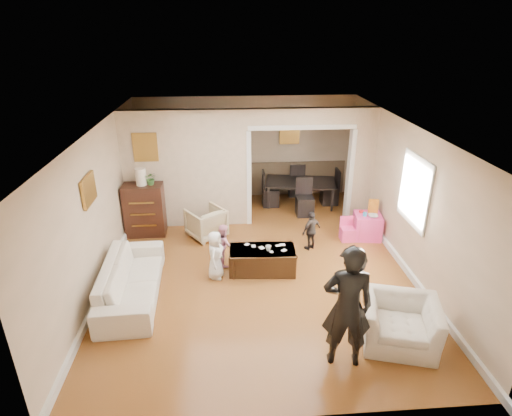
{
  "coord_description": "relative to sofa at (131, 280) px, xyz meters",
  "views": [
    {
      "loc": [
        -0.54,
        -6.93,
        4.19
      ],
      "look_at": [
        0.0,
        0.2,
        1.05
      ],
      "focal_mm": 29.35,
      "sensor_mm": 36.0,
      "label": 1
    }
  ],
  "objects": [
    {
      "name": "table_lamp",
      "position": [
        -0.14,
        2.32,
        0.99
      ],
      "size": [
        0.22,
        0.22,
        0.36
      ],
      "primitive_type": "cylinder",
      "color": "#F5E3C8",
      "rests_on": "dresser"
    },
    {
      "name": "cyan_cup",
      "position": [
        4.48,
        1.75,
        0.24
      ],
      "size": [
        0.08,
        0.08,
        0.08
      ],
      "primitive_type": "cylinder",
      "color": "#29A7CF",
      "rests_on": "play_table"
    },
    {
      "name": "framed_art_alcove",
      "position": [
        3.26,
        4.38,
        1.38
      ],
      "size": [
        0.45,
        0.03,
        0.55
      ],
      "primitive_type": "cube",
      "color": "brown"
    },
    {
      "name": "armchair_front",
      "position": [
        4.0,
        -1.42,
        0.01
      ],
      "size": [
        1.23,
        1.14,
        0.67
      ],
      "primitive_type": "imported",
      "rotation": [
        0.0,
        0.0,
        -0.28
      ],
      "color": "white",
      "rests_on": "ground"
    },
    {
      "name": "sofa",
      "position": [
        0.0,
        0.0,
        0.0
      ],
      "size": [
        0.95,
        2.24,
        0.65
      ],
      "primitive_type": "imported",
      "rotation": [
        0.0,
        0.0,
        1.61
      ],
      "color": "white",
      "rests_on": "ground"
    },
    {
      "name": "cereal_box",
      "position": [
        4.7,
        1.9,
        0.35
      ],
      "size": [
        0.21,
        0.1,
        0.3
      ],
      "primitive_type": "cube",
      "rotation": [
        0.0,
        0.0,
        -0.14
      ],
      "color": "yellow",
      "rests_on": "play_table"
    },
    {
      "name": "child_kneel_b",
      "position": [
        1.54,
        0.93,
        0.09
      ],
      "size": [
        0.4,
        0.47,
        0.82
      ],
      "primitive_type": "imported",
      "rotation": [
        0.0,
        0.0,
        1.84
      ],
      "color": "pink",
      "rests_on": "ground"
    },
    {
      "name": "adult_person",
      "position": [
        3.11,
        -1.72,
        0.57
      ],
      "size": [
        0.7,
        0.5,
        1.78
      ],
      "primitive_type": "imported",
      "rotation": [
        0.0,
        0.0,
        3.02
      ],
      "color": "black",
      "rests_on": "ground"
    },
    {
      "name": "dresser",
      "position": [
        -0.14,
        2.32,
        0.25
      ],
      "size": [
        0.83,
        0.47,
        1.14
      ],
      "primitive_type": "cube",
      "color": "#351810",
      "rests_on": "ground"
    },
    {
      "name": "partition_right",
      "position": [
        4.63,
        2.74,
        0.98
      ],
      "size": [
        0.55,
        0.18,
        2.6
      ],
      "primitive_type": "cube",
      "color": "beige",
      "rests_on": "ground"
    },
    {
      "name": "play_table",
      "position": [
        4.58,
        1.8,
        -0.06
      ],
      "size": [
        0.61,
        0.61,
        0.52
      ],
      "primitive_type": "cube",
      "rotation": [
        0.0,
        0.0,
        -0.14
      ],
      "color": "#FF439E",
      "rests_on": "ground"
    },
    {
      "name": "floor",
      "position": [
        2.16,
        0.94,
        -0.32
      ],
      "size": [
        7.0,
        7.0,
        0.0
      ],
      "primitive_type": "plane",
      "color": "#A15A29",
      "rests_on": "ground"
    },
    {
      "name": "partition_left",
      "position": [
        0.78,
        2.74,
        0.98
      ],
      "size": [
        2.75,
        0.18,
        2.6
      ],
      "primitive_type": "cube",
      "color": "beige",
      "rests_on": "ground"
    },
    {
      "name": "play_bowl",
      "position": [
        4.63,
        1.68,
        0.23
      ],
      "size": [
        0.24,
        0.24,
        0.05
      ],
      "primitive_type": "imported",
      "rotation": [
        0.0,
        0.0,
        -0.14
      ],
      "color": "silver",
      "rests_on": "play_table"
    },
    {
      "name": "coffee_cup",
      "position": [
        2.34,
        0.58,
        0.17
      ],
      "size": [
        0.11,
        0.11,
        0.09
      ],
      "primitive_type": "imported",
      "rotation": [
        0.0,
        0.0,
        -0.08
      ],
      "color": "silver",
      "rests_on": "coffee_table"
    },
    {
      "name": "armchair_back",
      "position": [
        1.16,
        2.09,
        0.0
      ],
      "size": [
        0.97,
        0.98,
        0.65
      ],
      "primitive_type": "imported",
      "rotation": [
        0.0,
        0.0,
        3.74
      ],
      "color": "#C3B188",
      "rests_on": "ground"
    },
    {
      "name": "partition_header",
      "position": [
        3.26,
        2.74,
        2.1
      ],
      "size": [
        2.22,
        0.18,
        0.35
      ],
      "primitive_type": "cube",
      "color": "beige",
      "rests_on": "partition_right"
    },
    {
      "name": "toy_block",
      "position": [
        4.46,
        1.92,
        0.23
      ],
      "size": [
        0.09,
        0.08,
        0.05
      ],
      "primitive_type": "cube",
      "rotation": [
        0.0,
        0.0,
        0.21
      ],
      "color": "red",
      "rests_on": "play_table"
    },
    {
      "name": "craft_papers",
      "position": [
        2.35,
        0.7,
        0.13
      ],
      "size": [
        0.77,
        0.41,
        0.0
      ],
      "color": "white",
      "rests_on": "coffee_table"
    },
    {
      "name": "framed_art_partition",
      "position": [
        -0.04,
        2.64,
        1.53
      ],
      "size": [
        0.45,
        0.03,
        0.55
      ],
      "primitive_type": "cube",
      "color": "brown",
      "rests_on": "partition_left"
    },
    {
      "name": "window_pane",
      "position": [
        4.89,
        0.54,
        1.23
      ],
      "size": [
        0.03,
        0.95,
        1.1
      ],
      "primitive_type": "cube",
      "color": "white",
      "rests_on": "ground"
    },
    {
      "name": "coffee_table",
      "position": [
        2.24,
        0.63,
        -0.1
      ],
      "size": [
        1.24,
        0.69,
        0.45
      ],
      "primitive_type": "cube",
      "rotation": [
        0.0,
        0.0,
        -0.08
      ],
      "color": "#3A2312",
      "rests_on": "ground"
    },
    {
      "name": "child_toddler",
      "position": [
        3.29,
        1.38,
        0.09
      ],
      "size": [
        0.51,
        0.44,
        0.82
      ],
      "primitive_type": "imported",
      "rotation": [
        0.0,
        0.0,
        -2.53
      ],
      "color": "black",
      "rests_on": "ground"
    },
    {
      "name": "dining_table",
      "position": [
        3.46,
        3.68,
        -0.02
      ],
      "size": [
        1.86,
        1.24,
        0.6
      ],
      "primitive_type": "imported",
      "rotation": [
        0.0,
        0.0,
        -0.17
      ],
      "color": "black",
      "rests_on": "ground"
    },
    {
      "name": "framed_art_sofa_wall",
      "position": [
        -0.55,
        0.34,
        1.48
      ],
      "size": [
        0.03,
        0.55,
        0.4
      ],
      "primitive_type": "cube",
      "color": "brown"
    },
    {
      "name": "child_kneel_a",
      "position": [
        1.39,
        0.48,
        0.13
      ],
      "size": [
        0.39,
        0.5,
        0.9
      ],
      "primitive_type": "imported",
      "rotation": [
        0.0,
        0.0,
        1.31
      ],
      "color": "white",
      "rests_on": "ground"
    },
    {
      "name": "potted_plant",
      "position": [
        0.06,
        2.32,
        0.95
      ],
      "size": [
        0.25,
        0.22,
        0.28
      ],
      "primitive_type": "imported",
      "color": "#39682E",
      "rests_on": "dresser"
    }
  ]
}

